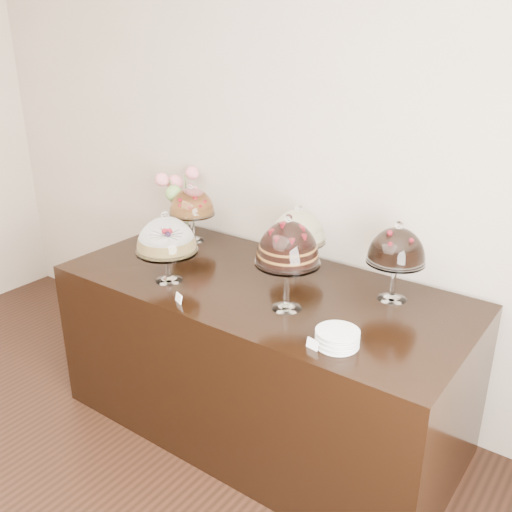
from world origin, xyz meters
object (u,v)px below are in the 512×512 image
Objects in this scene: cake_stand_cheesecake at (298,229)px; cake_stand_dark_choco at (397,249)px; flower_vase at (179,197)px; display_counter at (261,357)px; cake_stand_sugar_sponge at (166,238)px; plate_stack at (337,338)px; cake_stand_fruit_tart at (192,204)px; cake_stand_choco_layer at (288,247)px.

cake_stand_dark_choco is at bearing -4.83° from cake_stand_cheesecake.
flower_vase is (-0.94, 0.05, 0.01)m from cake_stand_cheesecake.
cake_stand_sugar_sponge is at bearing -150.58° from display_counter.
cake_stand_dark_choco is at bearing 89.46° from plate_stack.
cake_stand_dark_choco is 1.09× the size of cake_stand_fruit_tart.
cake_stand_choco_layer is at bearing -63.65° from cake_stand_cheesecake.
cake_stand_sugar_sponge is 0.91× the size of flower_vase.
plate_stack is (0.59, -0.62, -0.20)m from cake_stand_cheesecake.
cake_stand_choco_layer is 1.26m from flower_vase.
cake_stand_cheesecake reaches higher than display_counter.
cake_stand_fruit_tart is at bearing 178.37° from cake_stand_dark_choco.
cake_stand_fruit_tart is at bearing -179.16° from cake_stand_cheesecake.
plate_stack reaches higher than display_counter.
flower_vase is at bearing 128.13° from cake_stand_sugar_sponge.
cake_stand_fruit_tart reaches higher than display_counter.
cake_stand_dark_choco is at bearing -1.63° from cake_stand_fruit_tart.
cake_stand_fruit_tart is (-0.30, 0.54, -0.00)m from cake_stand_sugar_sponge.
cake_stand_sugar_sponge is at bearing 176.30° from plate_stack.
flower_vase is 1.68m from plate_stack.
display_counter is 0.99m from cake_stand_dark_choco.
cake_stand_fruit_tart is 0.88× the size of flower_vase.
display_counter is at bearing 150.06° from cake_stand_choco_layer.
cake_stand_sugar_sponge is (-0.44, -0.25, 0.69)m from display_counter.
display_counter is at bearing -95.98° from cake_stand_cheesecake.
cake_stand_cheesecake is 0.77m from cake_stand_fruit_tart.
plate_stack is (1.06, -0.07, -0.21)m from cake_stand_sugar_sponge.
cake_stand_choco_layer is at bearing 8.35° from cake_stand_sugar_sponge.
cake_stand_sugar_sponge is at bearing -130.58° from cake_stand_cheesecake.
cake_stand_cheesecake is 0.87m from plate_stack.
cake_stand_fruit_tart is (-1.37, 0.04, -0.03)m from cake_stand_dark_choco.
cake_stand_choco_layer reaches higher than cake_stand_fruit_tart.
cake_stand_choco_layer is 1.27× the size of cake_stand_cheesecake.
cake_stand_dark_choco is at bearing 21.80° from display_counter.
flower_vase is (-0.47, 0.60, -0.00)m from cake_stand_sugar_sponge.
cake_stand_choco_layer reaches higher than flower_vase.
cake_stand_choco_layer is at bearing -29.94° from display_counter.
cake_stand_choco_layer is 1.12× the size of flower_vase.
cake_stand_sugar_sponge is 2.11× the size of plate_stack.
cake_stand_dark_choco is 0.96× the size of flower_vase.
flower_vase is (-1.53, 0.10, -0.03)m from cake_stand_dark_choco.
cake_stand_cheesecake reaches higher than plate_stack.
plate_stack is at bearing -3.70° from cake_stand_sugar_sponge.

